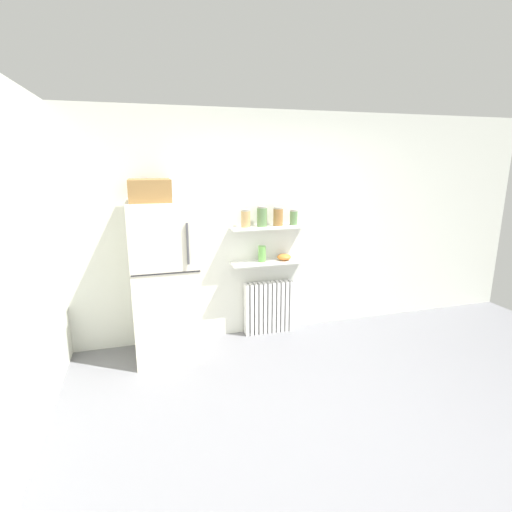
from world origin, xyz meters
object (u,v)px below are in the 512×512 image
object	(u,v)px
storage_jar_2	(278,217)
shelf_bowl	(284,257)
vase	(262,254)
refrigerator	(165,277)
storage_jar_0	(246,218)
radiator	(269,307)
storage_jar_3	(294,217)
storage_jar_1	(262,216)

from	to	relation	value
storage_jar_2	shelf_bowl	distance (m)	0.49
vase	shelf_bowl	distance (m)	0.28
refrigerator	storage_jar_2	distance (m)	1.44
storage_jar_0	shelf_bowl	distance (m)	0.67
refrigerator	storage_jar_0	world-z (taller)	refrigerator
radiator	vase	xyz separation A→B (m)	(-0.09, -0.03, 0.68)
storage_jar_2	vase	size ratio (longest dim) A/B	1.15
storage_jar_0	storage_jar_3	size ratio (longest dim) A/B	1.12
radiator	shelf_bowl	distance (m)	0.65
storage_jar_2	shelf_bowl	size ratio (longest dim) A/B	1.28
storage_jar_0	storage_jar_1	distance (m)	0.19
refrigerator	storage_jar_1	bearing A→B (deg)	10.57
storage_jar_1	vase	bearing A→B (deg)	0.00
refrigerator	radiator	distance (m)	1.36
refrigerator	radiator	size ratio (longest dim) A/B	2.94
radiator	storage_jar_0	size ratio (longest dim) A/B	3.17
radiator	storage_jar_1	size ratio (longest dim) A/B	2.76
storage_jar_2	shelf_bowl	world-z (taller)	storage_jar_2
vase	storage_jar_0	bearing A→B (deg)	180.00
storage_jar_0	radiator	bearing A→B (deg)	5.96
refrigerator	storage_jar_3	world-z (taller)	refrigerator
storage_jar_1	shelf_bowl	bearing A→B (deg)	0.00
radiator	vase	bearing A→B (deg)	-162.46
storage_jar_1	vase	size ratio (longest dim) A/B	1.23
storage_jar_1	vase	world-z (taller)	storage_jar_1
storage_jar_0	storage_jar_2	bearing A→B (deg)	0.00
storage_jar_1	storage_jar_3	size ratio (longest dim) A/B	1.28
vase	shelf_bowl	size ratio (longest dim) A/B	1.11
storage_jar_2	storage_jar_3	xyz separation A→B (m)	(0.19, -0.00, -0.02)
storage_jar_1	storage_jar_2	world-z (taller)	storage_jar_1
storage_jar_3	vase	distance (m)	0.56
radiator	storage_jar_1	xyz separation A→B (m)	(-0.10, -0.03, 1.11)
storage_jar_3	shelf_bowl	xyz separation A→B (m)	(-0.11, 0.00, -0.47)
refrigerator	shelf_bowl	bearing A→B (deg)	8.52
radiator	storage_jar_3	xyz separation A→B (m)	(0.29, -0.03, 1.09)
refrigerator	storage_jar_3	bearing A→B (deg)	7.92
refrigerator	radiator	world-z (taller)	refrigerator
storage_jar_2	vase	bearing A→B (deg)	-180.00
storage_jar_2	vase	world-z (taller)	storage_jar_2
storage_jar_3	storage_jar_1	bearing A→B (deg)	180.00
storage_jar_1	storage_jar_2	bearing A→B (deg)	0.00
vase	shelf_bowl	world-z (taller)	vase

